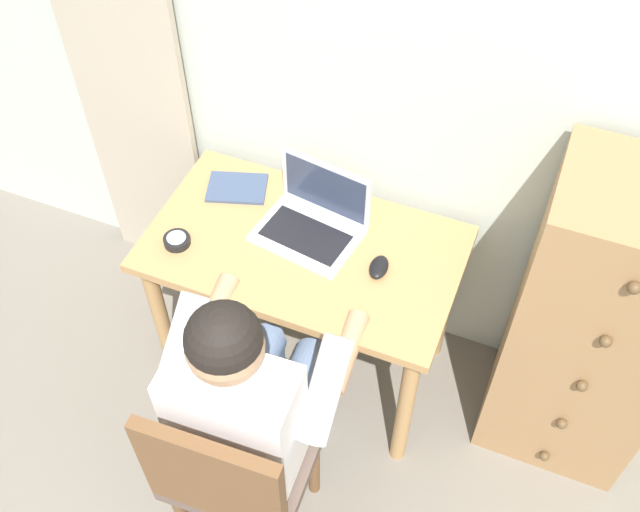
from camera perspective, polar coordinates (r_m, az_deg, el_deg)
name	(u,v)px	position (r m, az deg, el deg)	size (l,w,h in m)	color
wall_back	(479,83)	(2.32, 12.16, 12.92)	(4.80, 0.05, 2.50)	silver
curtain_panel	(118,37)	(2.75, -15.34, 15.99)	(0.47, 0.03, 2.29)	#BCAD99
desk	(304,268)	(2.58, -1.23, -0.90)	(1.06, 0.61, 0.73)	tan
dresser	(593,329)	(2.57, 20.30, -5.33)	(0.51, 0.46, 1.23)	#9E754C
chair	(234,471)	(2.31, -6.65, -16.16)	(0.44, 0.42, 0.90)	brown
person_seated	(254,390)	(2.22, -5.12, -10.22)	(0.54, 0.60, 1.21)	#6B84AD
laptop	(314,219)	(2.50, -0.50, 2.88)	(0.38, 0.30, 0.24)	silver
computer_mouse	(379,267)	(2.42, 4.57, -0.86)	(0.06, 0.10, 0.03)	black
desk_clock	(177,240)	(2.53, -10.98, 1.18)	(0.09, 0.09, 0.03)	black
notebook_pad	(237,188)	(2.69, -6.41, 5.25)	(0.21, 0.15, 0.01)	#3D4C6B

